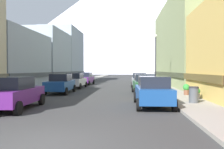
{
  "coord_description": "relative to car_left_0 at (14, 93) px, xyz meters",
  "views": [
    {
      "loc": [
        2.36,
        -6.39,
        2.16
      ],
      "look_at": [
        -0.91,
        41.07,
        1.19
      ],
      "focal_mm": 37.49,
      "sensor_mm": 36.0,
      "label": 1
    }
  ],
  "objects": [
    {
      "name": "ground_plane",
      "position": [
        3.8,
        -5.83,
        -0.9
      ],
      "size": [
        400.0,
        400.0,
        0.0
      ],
      "primitive_type": "plane",
      "color": "#343434"
    },
    {
      "name": "sidewalk_left",
      "position": [
        -2.45,
        29.17,
        -0.82
      ],
      "size": [
        2.5,
        100.0,
        0.15
      ],
      "primitive_type": "cube",
      "color": "gray",
      "rests_on": "ground"
    },
    {
      "name": "sidewalk_right",
      "position": [
        10.05,
        29.17,
        -0.82
      ],
      "size": [
        2.5,
        100.0,
        0.15
      ],
      "primitive_type": "cube",
      "color": "gray",
      "rests_on": "ground"
    },
    {
      "name": "storefront_left_2",
      "position": [
        -7.85,
        22.78,
        2.99
      ],
      "size": [
        8.59,
        9.99,
        8.08
      ],
      "color": "#99A5B2",
      "rests_on": "ground"
    },
    {
      "name": "storefront_left_3",
      "position": [
        -6.82,
        33.6,
        4.01
      ],
      "size": [
        6.53,
        11.21,
        10.15
      ],
      "color": "#99A5B2",
      "rests_on": "ground"
    },
    {
      "name": "storefront_right_2",
      "position": [
        14.69,
        16.31,
        4.59
      ],
      "size": [
        7.08,
        13.61,
        11.34
      ],
      "color": "#8C9966",
      "rests_on": "ground"
    },
    {
      "name": "storefront_right_3",
      "position": [
        14.66,
        27.91,
        4.65
      ],
      "size": [
        7.02,
        9.52,
        11.45
      ],
      "color": "#8C9966",
      "rests_on": "ground"
    },
    {
      "name": "car_left_0",
      "position": [
        0.0,
        0.0,
        0.0
      ],
      "size": [
        2.19,
        4.46,
        1.78
      ],
      "color": "#591E72",
      "rests_on": "ground"
    },
    {
      "name": "car_left_1",
      "position": [
        -0.0,
        8.71,
        0.0
      ],
      "size": [
        2.15,
        4.44,
        1.78
      ],
      "color": "#19478C",
      "rests_on": "ground"
    },
    {
      "name": "car_left_2",
      "position": [
        -0.0,
        14.71,
        0.0
      ],
      "size": [
        2.13,
        4.43,
        1.78
      ],
      "color": "silver",
      "rests_on": "ground"
    },
    {
      "name": "car_left_3",
      "position": [
        0.0,
        20.93,
        0.0
      ],
      "size": [
        2.23,
        4.48,
        1.78
      ],
      "color": "#591E72",
      "rests_on": "ground"
    },
    {
      "name": "car_right_0",
      "position": [
        7.6,
        1.53,
        0.0
      ],
      "size": [
        2.12,
        4.43,
        1.78
      ],
      "color": "#19478C",
      "rests_on": "ground"
    },
    {
      "name": "car_right_1",
      "position": [
        7.6,
        8.66,
        0.0
      ],
      "size": [
        2.2,
        4.46,
        1.78
      ],
      "color": "#265933",
      "rests_on": "ground"
    },
    {
      "name": "car_right_2",
      "position": [
        7.6,
        17.37,
        0.0
      ],
      "size": [
        2.21,
        4.47,
        1.78
      ],
      "color": "slate",
      "rests_on": "ground"
    },
    {
      "name": "trash_bin_right",
      "position": [
        10.15,
        2.28,
        -0.26
      ],
      "size": [
        0.59,
        0.59,
        0.98
      ],
      "color": "#4C5156",
      "rests_on": "sidewalk_right"
    },
    {
      "name": "potted_plant_0",
      "position": [
        -3.2,
        7.72,
        -0.22
      ],
      "size": [
        0.65,
        0.65,
        0.94
      ],
      "color": "brown",
      "rests_on": "sidewalk_left"
    },
    {
      "name": "potted_plant_1",
      "position": [
        10.8,
        3.99,
        -0.34
      ],
      "size": [
        0.49,
        0.49,
        0.8
      ],
      "color": "#4C4C51",
      "rests_on": "sidewalk_right"
    },
    {
      "name": "potted_plant_2",
      "position": [
        10.8,
        6.75,
        -0.26
      ],
      "size": [
        0.53,
        0.53,
        0.87
      ],
      "color": "brown",
      "rests_on": "sidewalk_right"
    },
    {
      "name": "streetlamp_right",
      "position": [
        9.15,
        13.5,
        3.09
      ],
      "size": [
        0.36,
        0.36,
        5.86
      ],
      "color": "black",
      "rests_on": "sidewalk_right"
    },
    {
      "name": "mountain_backdrop",
      "position": [
        24.75,
        254.17,
        65.74
      ],
      "size": [
        323.09,
        323.09,
        133.29
      ],
      "primitive_type": "cone",
      "color": "silver",
      "rests_on": "ground"
    }
  ]
}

